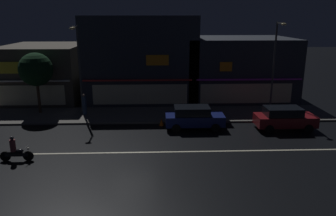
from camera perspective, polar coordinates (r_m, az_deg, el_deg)
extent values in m
plane|color=black|center=(20.31, -6.05, -7.73)|extent=(140.00, 140.00, 0.00)
cube|color=beige|center=(20.30, -6.05, -7.72)|extent=(30.40, 0.16, 0.01)
cube|color=#5B5954|center=(27.58, -5.03, -1.18)|extent=(32.00, 4.50, 0.14)
cube|color=#2D333D|center=(34.15, 11.79, 6.89)|extent=(10.43, 8.21, 6.03)
cube|color=#D83FD8|center=(30.19, 13.63, 4.86)|extent=(9.91, 0.24, 0.12)
cube|color=orange|center=(29.59, 10.08, 7.11)|extent=(1.09, 0.08, 0.83)
cube|color=beige|center=(30.51, 13.45, 2.48)|extent=(8.35, 0.06, 1.80)
cube|color=#2D333D|center=(32.43, -4.72, 8.58)|extent=(10.56, 6.97, 8.12)
cube|color=red|center=(29.09, -4.95, 4.85)|extent=(10.03, 0.24, 0.12)
cube|color=orange|center=(28.84, -1.85, 8.34)|extent=(1.98, 0.08, 0.92)
cube|color=beige|center=(29.42, -4.88, 2.38)|extent=(8.45, 0.06, 1.80)
cube|color=#4C443A|center=(35.27, -20.46, 5.94)|extent=(7.29, 8.82, 5.34)
cube|color=white|center=(31.08, -22.97, 4.35)|extent=(6.93, 0.24, 0.12)
cube|color=yellow|center=(31.48, -25.58, 6.35)|extent=(2.08, 0.08, 1.01)
cube|color=beige|center=(31.38, -22.68, 2.05)|extent=(5.83, 0.06, 1.80)
cylinder|color=#47494C|center=(27.92, -15.13, 6.30)|extent=(0.16, 0.16, 7.22)
cube|color=#47494C|center=(26.91, -16.00, 13.44)|extent=(0.10, 1.40, 0.10)
ellipsoid|color=#F9E099|center=(26.24, -16.34, 13.20)|extent=(0.44, 0.32, 0.20)
cylinder|color=#47494C|center=(29.14, 17.92, 6.74)|extent=(0.16, 0.16, 7.50)
cube|color=#47494C|center=(28.19, 19.04, 13.85)|extent=(0.10, 1.40, 0.10)
ellipsoid|color=#F9E099|center=(27.53, 19.55, 13.61)|extent=(0.44, 0.32, 0.20)
cylinder|color=#334766|center=(28.05, -14.38, 0.44)|extent=(0.36, 0.36, 1.52)
sphere|color=tan|center=(27.84, -14.51, 2.17)|extent=(0.22, 0.22, 0.22)
cylinder|color=#473323|center=(29.63, -21.60, 1.69)|extent=(0.24, 0.24, 2.59)
sphere|color=black|center=(29.19, -22.07, 6.26)|extent=(2.76, 2.76, 2.76)
cube|color=maroon|center=(25.51, 19.72, -2.02)|extent=(4.30, 1.78, 0.76)
cube|color=black|center=(25.24, 19.41, -0.56)|extent=(2.58, 1.57, 0.60)
cube|color=#F9F2CC|center=(26.85, 23.46, -1.31)|extent=(0.08, 0.20, 0.12)
cube|color=#F9F2CC|center=(25.82, 24.58, -2.09)|extent=(0.08, 0.20, 0.12)
cylinder|color=black|center=(26.95, 21.77, -2.14)|extent=(0.62, 0.20, 0.62)
cylinder|color=black|center=(25.41, 23.35, -3.36)|extent=(0.62, 0.20, 0.62)
cylinder|color=black|center=(25.93, 16.02, -2.29)|extent=(0.62, 0.20, 0.62)
cylinder|color=black|center=(24.33, 17.29, -3.58)|extent=(0.62, 0.20, 0.62)
cube|color=navy|center=(24.28, 4.66, -1.99)|extent=(4.30, 1.78, 0.76)
cube|color=black|center=(24.06, 4.19, -0.46)|extent=(2.58, 1.57, 0.60)
cube|color=#F9F2CC|center=(25.15, 9.29, -1.28)|extent=(0.08, 0.20, 0.12)
cube|color=#F9F2CC|center=(24.02, 9.84, -2.12)|extent=(0.08, 0.20, 0.12)
cylinder|color=black|center=(25.44, 7.59, -2.15)|extent=(0.62, 0.20, 0.62)
cylinder|color=black|center=(23.77, 8.30, -3.46)|extent=(0.62, 0.20, 0.62)
cylinder|color=black|center=(25.12, 1.19, -2.25)|extent=(0.62, 0.20, 0.62)
cylinder|color=black|center=(23.43, 1.44, -3.58)|extent=(0.62, 0.20, 0.62)
cylinder|color=black|center=(20.63, -23.18, -7.69)|extent=(0.60, 0.08, 0.60)
cylinder|color=black|center=(21.13, -26.50, -7.55)|extent=(0.60, 0.10, 0.60)
cube|color=black|center=(20.84, -24.89, -7.37)|extent=(1.30, 0.14, 0.20)
ellipsoid|color=black|center=(20.68, -24.45, -6.83)|extent=(0.44, 0.26, 0.24)
cube|color=black|center=(20.86, -25.45, -6.97)|extent=(0.56, 0.22, 0.10)
cylinder|color=slate|center=(20.45, -23.48, -6.27)|extent=(0.03, 0.60, 0.03)
sphere|color=white|center=(20.45, -23.21, -6.54)|extent=(0.14, 0.14, 0.14)
cylinder|color=brown|center=(20.70, -25.45, -5.94)|extent=(0.32, 0.32, 0.70)
sphere|color=#333338|center=(20.55, -25.60, -4.75)|extent=(0.22, 0.22, 0.22)
cone|color=orange|center=(24.95, -1.14, -2.45)|extent=(0.36, 0.36, 0.55)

